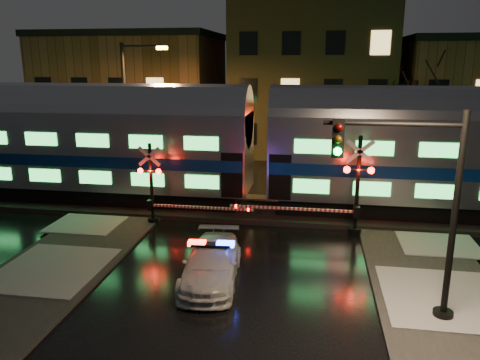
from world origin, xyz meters
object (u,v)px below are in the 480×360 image
police_car (211,263)px  streetlight (130,105)px  traffic_light (419,213)px  crossing_signal_right (348,195)px  crossing_signal_left (159,192)px

police_car → streetlight: streetlight is taller
traffic_light → streetlight: streetlight is taller
crossing_signal_right → police_car: bearing=-133.0°
streetlight → crossing_signal_right: bearing=-28.9°
crossing_signal_left → streetlight: 8.39m
police_car → traffic_light: bearing=-17.4°
crossing_signal_right → traffic_light: size_ratio=1.01×
crossing_signal_right → crossing_signal_left: crossing_signal_right is taller
crossing_signal_right → traffic_light: (1.39, -6.48, 1.42)m
traffic_light → crossing_signal_right: bearing=112.7°
police_car → crossing_signal_left: size_ratio=0.86×
crossing_signal_left → traffic_light: 11.73m
crossing_signal_right → traffic_light: 6.78m
police_car → crossing_signal_left: crossing_signal_left is taller
crossing_signal_left → crossing_signal_right: bearing=0.1°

